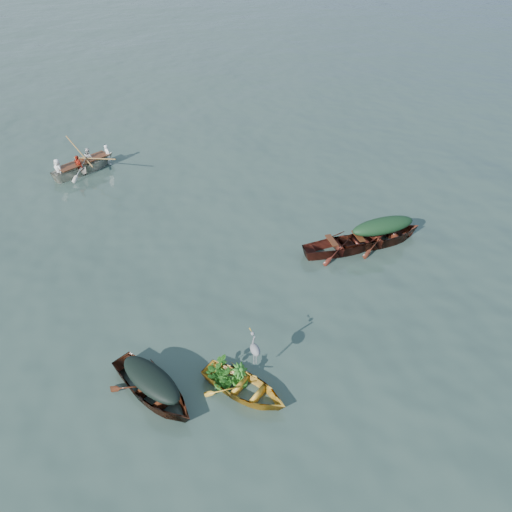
{
  "coord_description": "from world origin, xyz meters",
  "views": [
    {
      "loc": [
        -5.54,
        -7.82,
        9.63
      ],
      "look_at": [
        -0.95,
        3.86,
        0.5
      ],
      "focal_mm": 35.0,
      "sensor_mm": 36.0,
      "label": 1
    }
  ],
  "objects_px": {
    "yellow_dinghy": "(244,393)",
    "green_tarp_boat": "(380,243)",
    "open_wooden_boat": "(343,251)",
    "rowed_boat": "(86,172)",
    "dark_covered_boat": "(154,396)",
    "heron": "(255,354)"
  },
  "relations": [
    {
      "from": "yellow_dinghy",
      "to": "green_tarp_boat",
      "type": "height_order",
      "value": "green_tarp_boat"
    },
    {
      "from": "yellow_dinghy",
      "to": "green_tarp_boat",
      "type": "xyz_separation_m",
      "value": [
        6.5,
        4.22,
        0.0
      ]
    },
    {
      "from": "open_wooden_boat",
      "to": "rowed_boat",
      "type": "distance_m",
      "value": 11.79
    },
    {
      "from": "dark_covered_boat",
      "to": "green_tarp_boat",
      "type": "xyz_separation_m",
      "value": [
        8.52,
        3.51,
        0.0
      ]
    },
    {
      "from": "dark_covered_boat",
      "to": "green_tarp_boat",
      "type": "distance_m",
      "value": 9.22
    },
    {
      "from": "yellow_dinghy",
      "to": "green_tarp_boat",
      "type": "relative_size",
      "value": 0.67
    },
    {
      "from": "yellow_dinghy",
      "to": "rowed_boat",
      "type": "bearing_deg",
      "value": 63.99
    },
    {
      "from": "dark_covered_boat",
      "to": "open_wooden_boat",
      "type": "height_order",
      "value": "open_wooden_boat"
    },
    {
      "from": "yellow_dinghy",
      "to": "heron",
      "type": "relative_size",
      "value": 3.02
    },
    {
      "from": "dark_covered_boat",
      "to": "open_wooden_boat",
      "type": "distance_m",
      "value": 7.95
    },
    {
      "from": "dark_covered_boat",
      "to": "green_tarp_boat",
      "type": "height_order",
      "value": "green_tarp_boat"
    },
    {
      "from": "yellow_dinghy",
      "to": "open_wooden_boat",
      "type": "xyz_separation_m",
      "value": [
        5.1,
        4.25,
        0.0
      ]
    },
    {
      "from": "yellow_dinghy",
      "to": "open_wooden_boat",
      "type": "height_order",
      "value": "open_wooden_boat"
    },
    {
      "from": "yellow_dinghy",
      "to": "open_wooden_boat",
      "type": "bearing_deg",
      "value": 4.32
    },
    {
      "from": "yellow_dinghy",
      "to": "open_wooden_boat",
      "type": "relative_size",
      "value": 0.71
    },
    {
      "from": "yellow_dinghy",
      "to": "green_tarp_boat",
      "type": "bearing_deg",
      "value": -2.5
    },
    {
      "from": "dark_covered_boat",
      "to": "yellow_dinghy",
      "type": "bearing_deg",
      "value": -44.62
    },
    {
      "from": "heron",
      "to": "dark_covered_boat",
      "type": "bearing_deg",
      "value": 136.38
    },
    {
      "from": "rowed_boat",
      "to": "open_wooden_boat",
      "type": "bearing_deg",
      "value": -168.91
    },
    {
      "from": "heron",
      "to": "yellow_dinghy",
      "type": "bearing_deg",
      "value": -174.81
    },
    {
      "from": "green_tarp_boat",
      "to": "rowed_boat",
      "type": "height_order",
      "value": "rowed_boat"
    },
    {
      "from": "yellow_dinghy",
      "to": "dark_covered_boat",
      "type": "distance_m",
      "value": 2.14
    }
  ]
}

